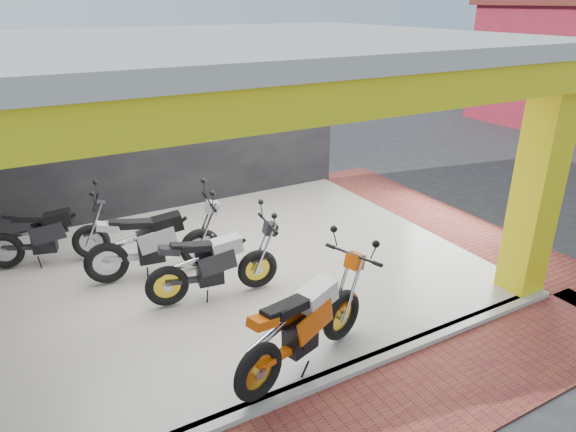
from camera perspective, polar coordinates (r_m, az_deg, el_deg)
name	(u,v)px	position (r m, az deg, el deg)	size (l,w,h in m)	color
ground	(280,339)	(7.00, -0.85, -13.48)	(80.00, 80.00, 0.00)	#2D2D30
showroom_floor	(222,272)	(8.51, -7.37, -6.15)	(8.00, 6.00, 0.10)	silver
showroom_ceiling	(209,44)	(7.48, -8.79, 18.39)	(8.40, 6.40, 0.20)	beige
back_wall	(157,131)	(10.69, -14.33, 9.16)	(8.20, 0.20, 3.50)	black
corner_column	(538,185)	(8.06, 26.04, 3.15)	(0.50, 0.50, 3.50)	yellow
header_beam_front	(330,100)	(4.86, 4.73, 12.73)	(8.40, 0.30, 0.40)	yellow
header_beam_right	(425,53)	(9.69, 14.99, 17.09)	(0.30, 6.40, 0.40)	yellow
floor_kerb	(322,382)	(6.29, 3.84, -17.88)	(8.00, 0.20, 0.10)	silver
paver_front	(363,429)	(5.86, 8.34, -22.35)	(9.00, 1.40, 0.03)	brown
paver_right	(438,217)	(11.03, 16.28, -0.14)	(1.40, 7.00, 0.03)	brown
moto_hero	(342,293)	(6.48, 6.06, -8.46)	(2.27, 0.84, 1.39)	#D75009
moto_row_a	(257,251)	(7.60, -3.46, -3.89)	(2.07, 0.77, 1.27)	black
moto_row_b	(199,230)	(8.29, -9.83, -1.49)	(2.23, 0.83, 1.36)	#9B9DA2
moto_row_d	(89,226)	(9.06, -21.27, -0.99)	(2.05, 0.76, 1.25)	black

